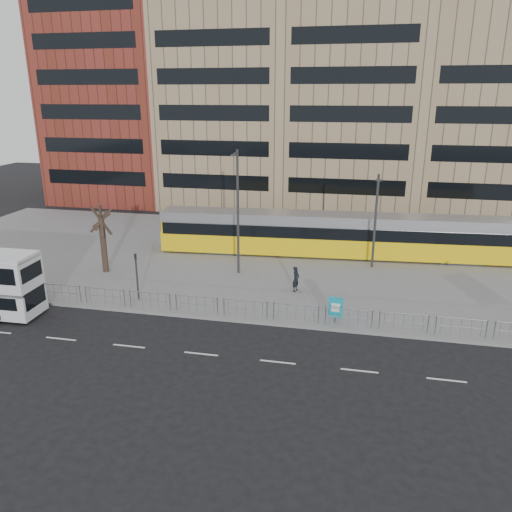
% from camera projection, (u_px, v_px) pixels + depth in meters
% --- Properties ---
extents(ground, '(120.00, 120.00, 0.00)m').
position_uv_depth(ground, '(255.00, 324.00, 28.97)').
color(ground, black).
rests_on(ground, ground).
extents(plaza, '(64.00, 24.00, 0.15)m').
position_uv_depth(plaza, '(286.00, 259.00, 40.10)').
color(plaza, slate).
rests_on(plaza, ground).
extents(kerb, '(64.00, 0.25, 0.17)m').
position_uv_depth(kerb, '(255.00, 322.00, 28.99)').
color(kerb, gray).
rests_on(kerb, ground).
extents(building_row, '(70.40, 18.40, 31.20)m').
position_uv_depth(building_row, '(331.00, 92.00, 56.52)').
color(building_row, maroon).
rests_on(building_row, ground).
extents(pedestrian_barrier, '(32.07, 0.07, 1.10)m').
position_uv_depth(pedestrian_barrier, '(291.00, 308.00, 28.73)').
color(pedestrian_barrier, '#93969B').
rests_on(pedestrian_barrier, plaza).
extents(road_markings, '(62.00, 0.12, 0.01)m').
position_uv_depth(road_markings, '(258.00, 360.00, 25.05)').
color(road_markings, white).
rests_on(road_markings, ground).
extents(tram, '(29.18, 4.70, 3.42)m').
position_uv_depth(tram, '(339.00, 235.00, 40.22)').
color(tram, yellow).
rests_on(tram, plaza).
extents(ad_panel, '(0.83, 0.18, 1.55)m').
position_uv_depth(ad_panel, '(336.00, 308.00, 28.56)').
color(ad_panel, '#2D2D30').
rests_on(ad_panel, plaza).
extents(pedestrian, '(0.60, 0.73, 1.71)m').
position_uv_depth(pedestrian, '(296.00, 279.00, 33.14)').
color(pedestrian, black).
rests_on(pedestrian, plaza).
extents(traffic_light_west, '(0.23, 0.25, 3.10)m').
position_uv_depth(traffic_light_west, '(137.00, 271.00, 31.35)').
color(traffic_light_west, '#2D2D30').
rests_on(traffic_light_west, plaza).
extents(lamp_post_west, '(0.45, 1.04, 8.95)m').
position_uv_depth(lamp_post_west, '(238.00, 208.00, 35.25)').
color(lamp_post_west, '#2D2D30').
rests_on(lamp_post_west, plaza).
extents(lamp_post_east, '(0.45, 1.04, 7.07)m').
position_uv_depth(lamp_post_east, '(376.00, 217.00, 36.79)').
color(lamp_post_east, '#2D2D30').
rests_on(lamp_post_east, plaza).
extents(bare_tree, '(4.29, 4.29, 7.31)m').
position_uv_depth(bare_tree, '(99.00, 201.00, 35.42)').
color(bare_tree, black).
rests_on(bare_tree, plaza).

